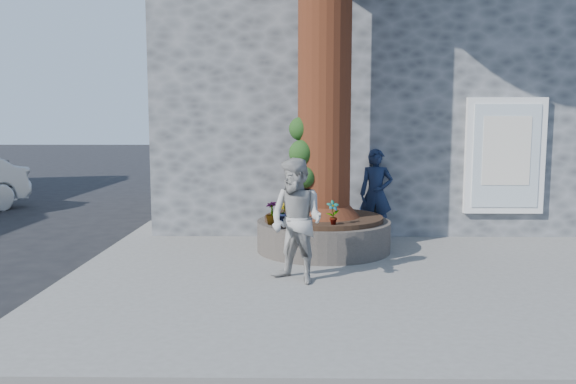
{
  "coord_description": "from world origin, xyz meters",
  "views": [
    {
      "loc": [
        0.3,
        -7.58,
        2.27
      ],
      "look_at": [
        0.2,
        1.04,
        1.25
      ],
      "focal_mm": 35.0,
      "sensor_mm": 36.0,
      "label": 1
    }
  ],
  "objects": [
    {
      "name": "planter",
      "position": [
        0.8,
        2.0,
        0.41
      ],
      "size": [
        2.3,
        2.3,
        0.6
      ],
      "color": "black",
      "rests_on": "pavement"
    },
    {
      "name": "plant_b",
      "position": [
        0.12,
        1.2,
        0.92
      ],
      "size": [
        0.25,
        0.26,
        0.39
      ],
      "primitive_type": "imported",
      "rotation": [
        0.0,
        0.0,
        1.8
      ],
      "color": "gray",
      "rests_on": "planter"
    },
    {
      "name": "plant_c",
      "position": [
        -0.05,
        1.15,
        0.91
      ],
      "size": [
        0.27,
        0.27,
        0.37
      ],
      "primitive_type": "imported",
      "rotation": [
        0.0,
        0.0,
        3.52
      ],
      "color": "gray",
      "rests_on": "planter"
    },
    {
      "name": "woman",
      "position": [
        0.32,
        -0.01,
        0.98
      ],
      "size": [
        1.06,
        1.02,
        1.72
      ],
      "primitive_type": "imported",
      "rotation": [
        0.0,
        0.0,
        -0.65
      ],
      "color": "#9A9893",
      "rests_on": "pavement"
    },
    {
      "name": "man",
      "position": [
        1.85,
        3.07,
        0.98
      ],
      "size": [
        0.67,
        0.49,
        1.71
      ],
      "primitive_type": "imported",
      "rotation": [
        0.0,
        0.0,
        -0.13
      ],
      "color": "#15203A",
      "rests_on": "pavement"
    },
    {
      "name": "shopping_bag",
      "position": [
        2.03,
        2.97,
        0.26
      ],
      "size": [
        0.21,
        0.13,
        0.28
      ],
      "primitive_type": "cube",
      "rotation": [
        0.0,
        0.0,
        -0.07
      ],
      "color": "white",
      "rests_on": "pavement"
    },
    {
      "name": "stone_shop",
      "position": [
        2.5,
        7.2,
        3.16
      ],
      "size": [
        10.3,
        8.3,
        6.3
      ],
      "color": "#494B4E",
      "rests_on": "ground"
    },
    {
      "name": "plant_a",
      "position": [
        0.9,
        1.15,
        0.91
      ],
      "size": [
        0.23,
        0.18,
        0.39
      ],
      "primitive_type": "imported",
      "rotation": [
        0.0,
        0.0,
        0.21
      ],
      "color": "gray",
      "rests_on": "planter"
    },
    {
      "name": "pavement",
      "position": [
        1.5,
        1.0,
        0.06
      ],
      "size": [
        9.0,
        8.0,
        0.12
      ],
      "primitive_type": "cube",
      "color": "slate",
      "rests_on": "ground"
    },
    {
      "name": "plant_d",
      "position": [
        0.19,
        2.85,
        0.88
      ],
      "size": [
        0.3,
        0.33,
        0.32
      ],
      "primitive_type": "imported",
      "rotation": [
        0.0,
        0.0,
        4.89
      ],
      "color": "gray",
      "rests_on": "planter"
    },
    {
      "name": "ground",
      "position": [
        0.0,
        0.0,
        0.0
      ],
      "size": [
        120.0,
        120.0,
        0.0
      ],
      "primitive_type": "plane",
      "color": "black",
      "rests_on": "ground"
    },
    {
      "name": "yellow_line",
      "position": [
        -3.05,
        1.0,
        0.0
      ],
      "size": [
        0.1,
        30.0,
        0.01
      ],
      "primitive_type": "cube",
      "color": "yellow",
      "rests_on": "ground"
    }
  ]
}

